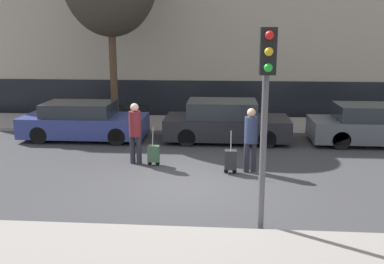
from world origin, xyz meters
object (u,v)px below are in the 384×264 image
object	(u,v)px
parked_car_1	(225,122)
pedestrian_right	(251,136)
parked_car_2	(376,126)
traffic_light	(266,91)
parked_car_0	(84,122)
trolley_right	(231,160)
trolley_left	(154,154)
pedestrian_left	(135,130)
parked_bicycle	(129,112)

from	to	relation	value
parked_car_1	pedestrian_right	xyz separation A→B (m)	(0.67, -3.38, 0.33)
parked_car_2	traffic_light	distance (m)	8.43
parked_car_0	trolley_right	size ratio (longest dim) A/B	3.67
parked_car_1	pedestrian_right	bearing A→B (deg)	-78.79
parked_car_0	traffic_light	world-z (taller)	traffic_light
trolley_left	trolley_right	size ratio (longest dim) A/B	0.94
trolley_left	pedestrian_right	distance (m)	2.79
parked_car_2	pedestrian_left	world-z (taller)	pedestrian_left
trolley_right	parked_bicycle	world-z (taller)	trolley_right
parked_car_1	parked_car_2	size ratio (longest dim) A/B	0.96
parked_car_0	parked_car_1	size ratio (longest dim) A/B	1.02
trolley_left	pedestrian_right	world-z (taller)	pedestrian_right
parked_car_0	pedestrian_right	distance (m)	6.55
pedestrian_right	trolley_right	distance (m)	0.83
parked_car_0	parked_bicycle	xyz separation A→B (m)	(1.03, 2.63, -0.13)
trolley_right	parked_car_0	bearing A→B (deg)	146.25
parked_car_0	pedestrian_right	size ratio (longest dim) A/B	2.47
parked_car_1	trolley_left	bearing A→B (deg)	-123.84
parked_car_0	pedestrian_right	world-z (taller)	pedestrian_right
parked_car_0	trolley_right	bearing A→B (deg)	-33.75
trolley_left	traffic_light	xyz separation A→B (m)	(2.71, -3.97, 2.35)
parked_car_1	parked_car_2	distance (m)	5.07
pedestrian_left	trolley_right	bearing A→B (deg)	179.85
pedestrian_left	trolley_left	bearing A→B (deg)	179.94
parked_car_2	parked_bicycle	size ratio (longest dim) A/B	2.51
pedestrian_left	parked_bicycle	xyz separation A→B (m)	(-1.41, 5.40, -0.51)
parked_car_0	trolley_left	distance (m)	4.16
trolley_left	parked_car_2	bearing A→B (deg)	22.51
pedestrian_left	traffic_light	xyz separation A→B (m)	(3.24, -4.09, 1.69)
parked_bicycle	pedestrian_right	bearing A→B (deg)	-51.79
parked_car_0	parked_car_1	bearing A→B (deg)	1.29
pedestrian_right	traffic_light	distance (m)	3.98
parked_car_0	parked_bicycle	bearing A→B (deg)	68.66
parked_car_2	pedestrian_right	bearing A→B (deg)	-143.11
pedestrian_left	trolley_right	size ratio (longest dim) A/B	1.50
parked_car_0	traffic_light	size ratio (longest dim) A/B	1.15
parked_car_2	pedestrian_right	xyz separation A→B (m)	(-4.40, -3.30, 0.36)
parked_car_0	parked_bicycle	size ratio (longest dim) A/B	2.44
parked_car_0	pedestrian_right	xyz separation A→B (m)	(5.66, -3.27, 0.37)
pedestrian_left	traffic_light	bearing A→B (deg)	141.93
parked_car_1	traffic_light	size ratio (longest dim) A/B	1.13
pedestrian_right	parked_bicycle	bearing A→B (deg)	110.50
parked_car_0	parked_car_2	distance (m)	10.06
parked_car_0	traffic_light	xyz separation A→B (m)	(5.68, -6.87, 2.07)
trolley_left	pedestrian_right	bearing A→B (deg)	-7.66
trolley_left	pedestrian_right	size ratio (longest dim) A/B	0.64
parked_car_1	trolley_right	size ratio (longest dim) A/B	3.62
parked_car_1	traffic_light	distance (m)	7.30
pedestrian_left	trolley_right	world-z (taller)	pedestrian_left
parked_car_2	parked_bicycle	distance (m)	9.40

